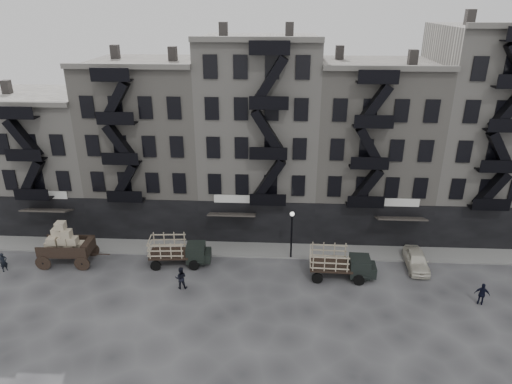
# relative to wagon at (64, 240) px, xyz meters

# --- Properties ---
(ground) EXTENTS (140.00, 140.00, 0.00)m
(ground) POSITION_rel_wagon_xyz_m (15.27, -0.95, -2.10)
(ground) COLOR #38383A
(ground) RESTS_ON ground
(sidewalk) EXTENTS (55.00, 2.50, 0.15)m
(sidewalk) POSITION_rel_wagon_xyz_m (15.27, 2.80, -2.02)
(sidewalk) COLOR slate
(sidewalk) RESTS_ON ground
(building_west) EXTENTS (10.00, 11.35, 13.20)m
(building_west) POSITION_rel_wagon_xyz_m (-4.73, 8.88, 3.91)
(building_west) COLOR #A19D94
(building_west) RESTS_ON ground
(building_midwest) EXTENTS (10.00, 11.35, 16.20)m
(building_midwest) POSITION_rel_wagon_xyz_m (5.27, 8.88, 5.41)
(building_midwest) COLOR gray
(building_midwest) RESTS_ON ground
(building_center) EXTENTS (10.00, 11.35, 18.20)m
(building_center) POSITION_rel_wagon_xyz_m (15.27, 8.88, 6.41)
(building_center) COLOR #A19D94
(building_center) RESTS_ON ground
(building_mideast) EXTENTS (10.00, 11.35, 16.20)m
(building_mideast) POSITION_rel_wagon_xyz_m (25.27, 8.88, 5.41)
(building_mideast) COLOR gray
(building_mideast) RESTS_ON ground
(building_east) EXTENTS (10.00, 11.35, 19.20)m
(building_east) POSITION_rel_wagon_xyz_m (35.27, 8.88, 6.91)
(building_east) COLOR #A19D94
(building_east) RESTS_ON ground
(lamp_post) EXTENTS (0.36, 0.36, 4.28)m
(lamp_post) POSITION_rel_wagon_xyz_m (18.27, 1.65, 0.69)
(lamp_post) COLOR black
(lamp_post) RESTS_ON ground
(wagon) EXTENTS (4.40, 2.46, 3.67)m
(wagon) POSITION_rel_wagon_xyz_m (0.00, 0.00, 0.00)
(wagon) COLOR black
(wagon) RESTS_ON ground
(stake_truck_west) EXTENTS (4.98, 2.32, 2.44)m
(stake_truck_west) POSITION_rel_wagon_xyz_m (9.15, 0.30, -0.70)
(stake_truck_west) COLOR black
(stake_truck_west) RESTS_ON ground
(stake_truck_east) EXTENTS (5.06, 2.23, 2.50)m
(stake_truck_east) POSITION_rel_wagon_xyz_m (21.99, -0.95, -0.67)
(stake_truck_east) COLOR black
(stake_truck_east) RESTS_ON ground
(car_east) EXTENTS (1.80, 4.11, 1.38)m
(car_east) POSITION_rel_wagon_xyz_m (28.27, 0.79, -1.41)
(car_east) COLOR beige
(car_east) RESTS_ON ground
(pedestrian_west) EXTENTS (0.63, 0.69, 1.58)m
(pedestrian_west) POSITION_rel_wagon_xyz_m (-4.42, -1.46, -1.31)
(pedestrian_west) COLOR black
(pedestrian_west) RESTS_ON ground
(pedestrian_mid) EXTENTS (0.92, 0.75, 1.76)m
(pedestrian_mid) POSITION_rel_wagon_xyz_m (10.04, -3.02, -1.22)
(pedestrian_mid) COLOR black
(pedestrian_mid) RESTS_ON ground
(policeman) EXTENTS (1.07, 0.72, 1.69)m
(policeman) POSITION_rel_wagon_xyz_m (31.56, -3.83, -1.25)
(policeman) COLOR black
(policeman) RESTS_ON ground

